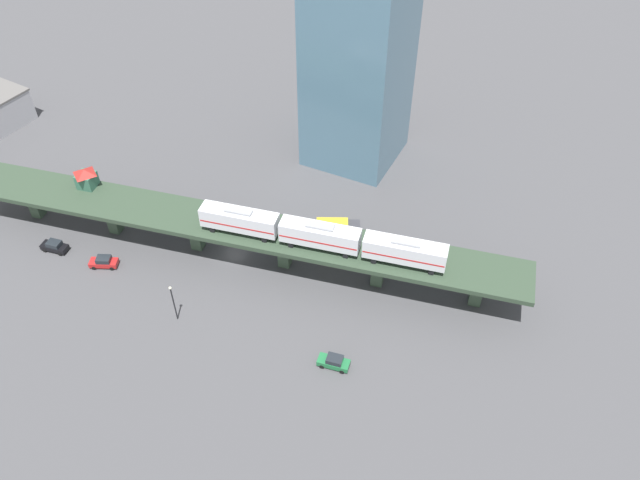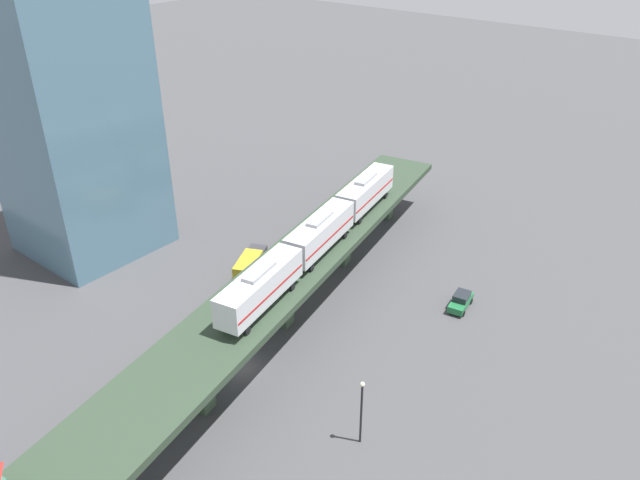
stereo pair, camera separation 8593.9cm
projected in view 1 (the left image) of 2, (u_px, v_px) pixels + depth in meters
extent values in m
plane|color=#424244|center=(236.00, 254.00, 101.63)|extent=(400.00, 400.00, 0.00)
cube|color=#2C3D2C|center=(232.00, 226.00, 97.30)|extent=(25.45, 91.95, 0.80)
cube|color=#384C38|center=(477.00, 289.00, 92.13)|extent=(2.10, 2.10, 5.89)
cube|color=#384C38|center=(378.00, 269.00, 95.04)|extent=(2.10, 2.10, 5.89)
cube|color=#384C38|center=(284.00, 251.00, 97.95)|extent=(2.10, 2.10, 5.89)
cube|color=#384C38|center=(196.00, 234.00, 100.86)|extent=(2.10, 2.10, 5.89)
cube|color=#384C38|center=(113.00, 217.00, 103.77)|extent=(2.10, 2.10, 5.89)
cube|color=#384C38|center=(34.00, 202.00, 106.68)|extent=(2.10, 2.10, 5.89)
cube|color=silver|center=(405.00, 251.00, 89.00)|extent=(4.99, 12.31, 3.10)
cube|color=#B21E1E|center=(405.00, 252.00, 89.21)|extent=(4.99, 12.08, 0.24)
cube|color=gray|center=(406.00, 242.00, 87.81)|extent=(2.16, 4.39, 0.36)
cylinder|color=black|center=(431.00, 273.00, 88.81)|extent=(0.37, 0.87, 0.84)
cylinder|color=black|center=(434.00, 261.00, 90.48)|extent=(0.37, 0.87, 0.84)
cylinder|color=black|center=(373.00, 261.00, 90.44)|extent=(0.37, 0.87, 0.84)
cylinder|color=black|center=(377.00, 250.00, 92.11)|extent=(0.37, 0.87, 0.84)
cube|color=silver|center=(320.00, 235.00, 91.44)|extent=(4.99, 12.31, 3.10)
cube|color=#B21E1E|center=(320.00, 236.00, 91.65)|extent=(4.99, 12.08, 0.24)
cube|color=gray|center=(320.00, 226.00, 90.25)|extent=(2.16, 4.39, 0.36)
cylinder|color=black|center=(345.00, 256.00, 91.26)|extent=(0.37, 0.87, 0.84)
cylinder|color=black|center=(349.00, 245.00, 92.92)|extent=(0.37, 0.87, 0.84)
cylinder|color=black|center=(291.00, 245.00, 92.89)|extent=(0.37, 0.87, 0.84)
cylinder|color=black|center=(295.00, 235.00, 94.55)|extent=(0.37, 0.87, 0.84)
cube|color=silver|center=(240.00, 220.00, 93.89)|extent=(4.99, 12.31, 3.10)
cube|color=#B21E1E|center=(240.00, 221.00, 94.09)|extent=(4.99, 12.08, 0.24)
cube|color=gray|center=(239.00, 211.00, 92.70)|extent=(2.16, 4.39, 0.36)
cylinder|color=black|center=(264.00, 240.00, 93.70)|extent=(0.37, 0.87, 0.84)
cylinder|color=black|center=(269.00, 230.00, 95.36)|extent=(0.37, 0.87, 0.84)
cylinder|color=black|center=(212.00, 230.00, 95.33)|extent=(0.37, 0.87, 0.84)
cylinder|color=black|center=(218.00, 220.00, 96.99)|extent=(0.37, 0.87, 0.84)
cube|color=#33604C|center=(87.00, 180.00, 102.95)|extent=(3.27, 3.27, 2.50)
pyramid|color=maroon|center=(84.00, 172.00, 101.78)|extent=(3.77, 3.77, 0.90)
cube|color=black|center=(55.00, 247.00, 101.79)|extent=(2.49, 4.63, 0.80)
cube|color=#1E2328|center=(54.00, 244.00, 101.22)|extent=(1.98, 2.44, 0.76)
cylinder|color=black|center=(60.00, 254.00, 101.17)|extent=(0.34, 0.69, 0.66)
cylinder|color=black|center=(66.00, 247.00, 102.35)|extent=(0.34, 0.69, 0.66)
cylinder|color=black|center=(45.00, 250.00, 101.77)|extent=(0.34, 0.69, 0.66)
cylinder|color=black|center=(51.00, 244.00, 102.96)|extent=(0.34, 0.69, 0.66)
cube|color=#1E6638|center=(334.00, 363.00, 85.29)|extent=(2.47, 4.63, 0.80)
cube|color=#1E2328|center=(335.00, 359.00, 84.72)|extent=(1.96, 2.43, 0.76)
cylinder|color=black|center=(342.00, 372.00, 84.67)|extent=(0.34, 0.69, 0.66)
cylinder|color=black|center=(345.00, 362.00, 85.85)|extent=(0.34, 0.69, 0.66)
cylinder|color=black|center=(322.00, 367.00, 85.28)|extent=(0.34, 0.69, 0.66)
cylinder|color=black|center=(325.00, 357.00, 86.47)|extent=(0.34, 0.69, 0.66)
cube|color=#AD1E1E|center=(104.00, 263.00, 99.18)|extent=(3.43, 4.75, 0.80)
cube|color=#1E2328|center=(104.00, 259.00, 98.64)|extent=(2.39, 2.68, 0.76)
cylinder|color=black|center=(112.00, 269.00, 98.79)|extent=(0.49, 0.70, 0.66)
cylinder|color=black|center=(115.00, 261.00, 100.03)|extent=(0.49, 0.70, 0.66)
cylinder|color=black|center=(94.00, 268.00, 98.88)|extent=(0.49, 0.70, 0.66)
cylinder|color=black|center=(97.00, 260.00, 100.11)|extent=(0.49, 0.70, 0.66)
cube|color=#333338|center=(354.00, 229.00, 103.59)|extent=(2.85, 2.75, 2.30)
cube|color=gold|center=(332.00, 228.00, 103.48)|extent=(4.32, 5.68, 2.70)
cylinder|color=black|center=(354.00, 238.00, 103.66)|extent=(0.75, 1.05, 1.00)
cylinder|color=black|center=(353.00, 230.00, 105.10)|extent=(0.75, 1.05, 1.00)
cylinder|color=black|center=(323.00, 238.00, 103.67)|extent=(0.75, 1.05, 1.00)
cylinder|color=black|center=(323.00, 230.00, 105.17)|extent=(0.75, 1.05, 1.00)
cylinder|color=black|center=(174.00, 304.00, 89.59)|extent=(0.20, 0.20, 6.50)
sphere|color=beige|center=(170.00, 288.00, 87.20)|extent=(0.44, 0.44, 0.44)
cube|color=slate|center=(358.00, 69.00, 109.63)|extent=(16.00, 16.00, 36.00)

